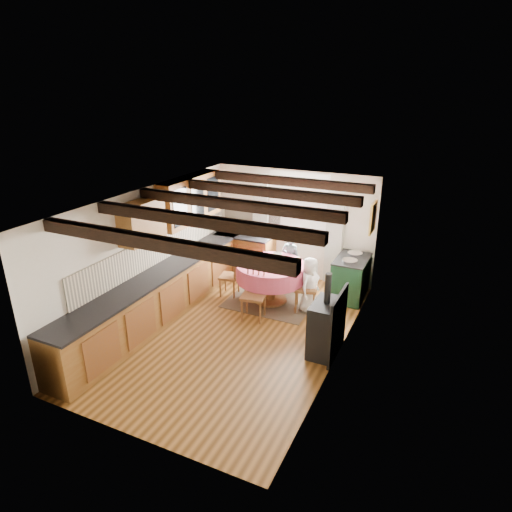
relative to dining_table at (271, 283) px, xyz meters
The scene contains 41 objects.
floor 1.37m from the dining_table, 93.82° to the right, with size 3.60×5.50×0.00m, color #9B652D.
ceiling 2.38m from the dining_table, 93.82° to the right, with size 3.60×5.50×0.00m, color white.
wall_back 1.65m from the dining_table, 93.43° to the left, with size 3.60×0.00×2.40m, color silver.
wall_front 4.13m from the dining_table, 91.23° to the right, with size 3.60×0.00×2.40m, color silver.
wall_left 2.42m from the dining_table, 145.40° to the right, with size 0.00×5.50×2.40m, color silver.
wall_right 2.29m from the dining_table, 37.22° to the right, with size 0.00×5.50×2.40m, color silver.
beam_a 3.81m from the dining_table, 91.51° to the right, with size 3.60×0.16×0.16m, color black.
beam_b 2.99m from the dining_table, 92.16° to the right, with size 3.60×0.16×0.16m, color black.
beam_c 2.30m from the dining_table, 93.82° to the right, with size 3.60×0.16×0.16m, color black.
beam_d 1.93m from the dining_table, 106.06° to the right, with size 3.60×0.16×0.16m, color black.
beam_e 2.03m from the dining_table, 97.08° to the left, with size 3.60×0.16×0.16m, color black.
splash_left 2.26m from the dining_table, 151.79° to the right, with size 0.02×4.50×0.55m, color beige.
splash_back 1.96m from the dining_table, 127.26° to the left, with size 1.40×0.02×0.55m, color beige.
base_cabinet_left 2.05m from the dining_table, 140.64° to the right, with size 0.60×5.30×0.88m, color brown.
base_cabinet_back 1.62m from the dining_table, 134.71° to the left, with size 1.30×0.60×0.88m, color brown.
worktop_left 2.09m from the dining_table, 140.28° to the right, with size 0.64×5.30×0.04m, color black.
worktop_back 1.67m from the dining_table, 135.21° to the left, with size 1.30×0.64×0.04m, color black.
wall_cabinet_glass 2.31m from the dining_table, behind, with size 0.34×1.80×0.90m, color brown.
wall_cabinet_solid 2.78m from the dining_table, 136.99° to the right, with size 0.34×0.90×0.70m, color brown.
window_frame 1.86m from the dining_table, 89.47° to the left, with size 1.34×0.03×1.54m, color white.
window_pane 1.87m from the dining_table, 89.47° to the left, with size 1.20×0.01×1.40m, color white.
curtain_left 1.73m from the dining_table, 121.82° to the left, with size 0.35×0.10×2.10m, color beige.
curtain_right 1.74m from the dining_table, 57.37° to the left, with size 0.35×0.10×2.10m, color beige.
curtain_rod 2.24m from the dining_table, 89.44° to the left, with size 0.03×0.03×2.00m, color black.
wall_picture 2.34m from the dining_table, 30.68° to the left, with size 0.04×0.50×0.60m, color gold.
wall_plate 2.15m from the dining_table, 55.82° to the left, with size 0.30×0.30×0.02m, color silver.
rug 0.40m from the dining_table, ahead, with size 1.67×1.30×0.01m, color #493E2D.
dining_table is the anchor object (origin of this frame).
chair_near 0.76m from the dining_table, 91.52° to the right, with size 0.43×0.45×1.00m, color brown, non-canonical shape.
chair_left 0.90m from the dining_table, behind, with size 0.38×0.40×0.90m, color brown, non-canonical shape.
chair_right 0.75m from the dining_table, ahead, with size 0.44×0.46×1.02m, color brown, non-canonical shape.
aga_range 1.63m from the dining_table, 31.99° to the left, with size 0.62×0.95×0.88m, color #13341E, non-canonical shape.
cast_iron_stove 1.98m from the dining_table, 40.42° to the right, with size 0.42×0.70×1.40m, color black, non-canonical shape.
child_far 0.83m from the dining_table, 82.10° to the left, with size 0.45×0.29×1.23m, color slate.
child_right 0.81m from the dining_table, ahead, with size 0.53×0.34×1.08m, color white.
bowl_a 0.64m from the dining_table, 144.25° to the left, with size 0.23×0.23×0.06m, color silver.
bowl_b 0.61m from the dining_table, 96.29° to the left, with size 0.20×0.20×0.06m, color silver.
cup 0.47m from the dining_table, 88.90° to the right, with size 0.09×0.09×0.09m, color silver.
canister_tall 1.94m from the dining_table, 138.72° to the left, with size 0.15×0.15×0.26m, color #262628.
canister_wide 1.69m from the dining_table, 132.24° to the left, with size 0.19×0.19×0.22m, color #262628.
canister_slim 1.54m from the dining_table, 124.70° to the left, with size 0.10×0.10×0.29m, color #262628.
Camera 1 is at (3.17, -5.97, 4.08)m, focal length 30.88 mm.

